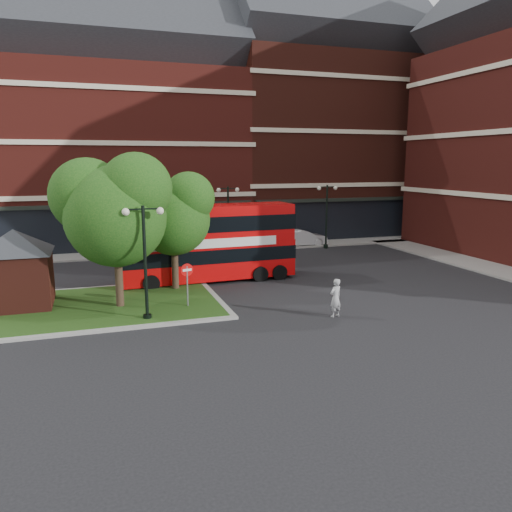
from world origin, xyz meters
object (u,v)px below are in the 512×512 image
object	(u,v)px
bus	(207,238)
car_silver	(195,246)
woman	(335,298)
car_white	(302,238)

from	to	relation	value
bus	car_silver	bearing A→B (deg)	81.16
woman	bus	bearing A→B (deg)	-85.35
woman	car_silver	world-z (taller)	woman
car_silver	woman	bearing A→B (deg)	-162.84
bus	woman	xyz separation A→B (m)	(3.87, -8.36, -1.65)
bus	woman	distance (m)	9.36
woman	car_silver	bearing A→B (deg)	-99.74
woman	car_white	xyz separation A→B (m)	(6.09, 17.76, -0.19)
bus	car_silver	distance (m)	8.15
woman	car_white	bearing A→B (deg)	-129.13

